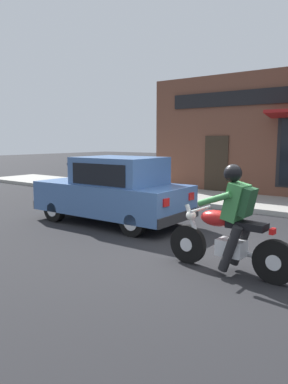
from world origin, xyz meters
name	(u,v)px	position (x,y,z in m)	size (l,w,h in m)	color
ground_plane	(210,259)	(0.00, 0.00, 0.00)	(80.00, 80.00, 0.00)	black
sidewalk_curb	(206,198)	(5.45, 3.00, 0.07)	(2.60, 22.00, 0.14)	#9E9B93
motorcycle_with_rider	(230,228)	(-0.40, -0.51, 0.68)	(0.56, 2.02, 1.62)	black
car_hatchback	(114,191)	(1.07, 3.10, 0.77)	(1.72, 3.82, 1.57)	black
traffic_cone	(158,182)	(5.62, 5.06, 0.43)	(0.36, 0.36, 0.60)	black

